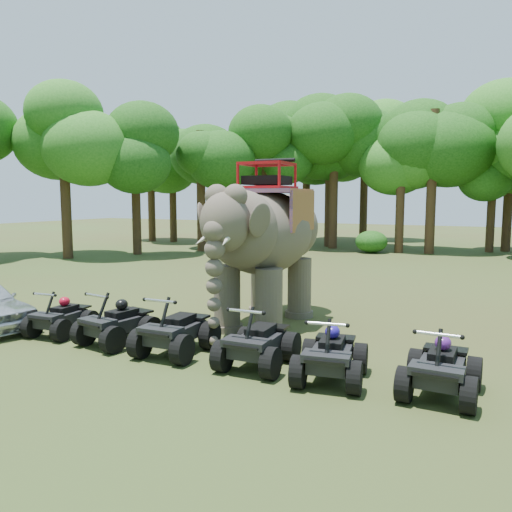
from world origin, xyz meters
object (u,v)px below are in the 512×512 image
object	(u,v)px
atv_0	(61,312)
atv_1	(117,317)
elephant	(265,242)
atv_2	(176,324)
atv_4	(331,348)
atv_3	(258,335)
atv_5	(441,360)

from	to	relation	value
atv_0	atv_1	world-z (taller)	atv_1
elephant	atv_2	xyz separation A→B (m)	(-0.62, -3.33, -1.58)
atv_0	atv_4	world-z (taller)	atv_4
atv_3	atv_4	distance (m)	1.60
atv_0	atv_2	distance (m)	3.52
elephant	atv_0	world-z (taller)	elephant
atv_1	atv_4	size ratio (longest dim) A/B	1.01
atv_1	atv_3	world-z (taller)	atv_3
atv_2	atv_3	size ratio (longest dim) A/B	1.02
atv_0	atv_3	world-z (taller)	atv_3
atv_1	atv_2	size ratio (longest dim) A/B	0.96
elephant	atv_3	size ratio (longest dim) A/B	3.02
atv_4	atv_5	size ratio (longest dim) A/B	1.00
atv_2	atv_4	bearing A→B (deg)	-3.24
elephant	atv_2	distance (m)	3.73
atv_4	atv_5	bearing A→B (deg)	-4.85
elephant	atv_3	xyz separation A→B (m)	(1.39, -3.27, -1.59)
atv_1	atv_4	distance (m)	5.31
elephant	atv_5	size ratio (longest dim) A/B	3.11
atv_5	atv_4	bearing A→B (deg)	-174.49
elephant	atv_3	distance (m)	3.89
atv_1	atv_5	bearing A→B (deg)	8.56
atv_4	atv_1	bearing A→B (deg)	169.92
atv_1	atv_3	size ratio (longest dim) A/B	0.98
atv_3	atv_5	xyz separation A→B (m)	(3.54, 0.05, -0.02)
atv_2	atv_0	bearing A→B (deg)	177.78
elephant	atv_1	world-z (taller)	elephant
elephant	atv_4	distance (m)	4.78
elephant	atv_1	bearing A→B (deg)	-126.97
atv_4	atv_5	distance (m)	1.95
atv_1	atv_0	bearing A→B (deg)	-171.08
atv_1	atv_2	world-z (taller)	atv_2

